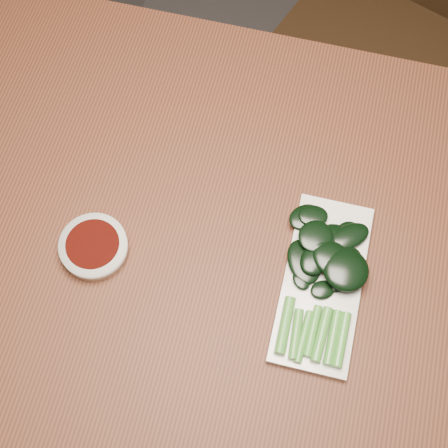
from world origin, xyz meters
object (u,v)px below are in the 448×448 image
gai_lan (325,271)px  serving_plate (322,283)px  chair_far (387,14)px  table (229,244)px  sauce_bowl (94,247)px

gai_lan → serving_plate: bearing=-86.8°
gai_lan → chair_far: bearing=86.2°
table → serving_plate: serving_plate is taller
sauce_bowl → gai_lan: (0.36, 0.04, 0.01)m
chair_far → serving_plate: 0.85m
chair_far → sauce_bowl: (-0.41, -0.83, 0.28)m
table → sauce_bowl: 0.23m
table → gai_lan: gai_lan is taller
table → sauce_bowl: sauce_bowl is taller
serving_plate → gai_lan: 0.02m
chair_far → sauce_bowl: chair_far is taller
sauce_bowl → gai_lan: 0.36m
chair_far → serving_plate: bearing=-73.2°
table → chair_far: 0.80m
chair_far → serving_plate: size_ratio=3.21×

